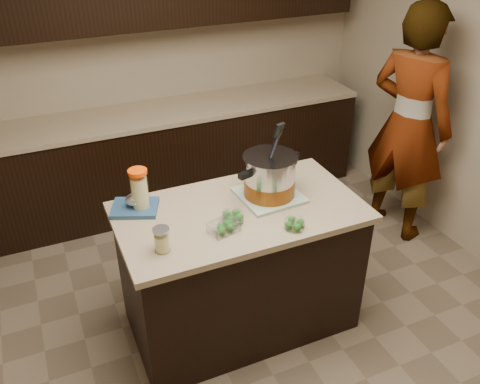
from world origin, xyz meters
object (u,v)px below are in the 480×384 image
object	(u,v)px
island	(240,268)
person	(409,125)
lemonade_pitcher	(140,192)
stock_pot	(270,178)

from	to	relation	value
island	person	xyz separation A→B (m)	(1.65, 0.50, 0.50)
island	person	distance (m)	1.80
lemonade_pitcher	stock_pot	bearing A→B (deg)	-12.18
island	person	size ratio (longest dim) A/B	0.77
island	stock_pot	bearing A→B (deg)	15.47
stock_pot	person	bearing A→B (deg)	2.19
stock_pot	island	bearing A→B (deg)	-179.45
stock_pot	lemonade_pitcher	size ratio (longest dim) A/B	1.76
person	stock_pot	bearing A→B (deg)	88.38
stock_pot	lemonade_pitcher	xyz separation A→B (m)	(-0.76, 0.16, -0.01)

